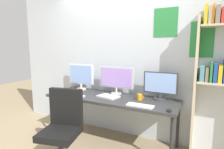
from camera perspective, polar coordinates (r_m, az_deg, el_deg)
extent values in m
cube|color=silver|center=(3.18, 3.03, 4.64)|extent=(4.48, 0.10, 2.60)
cube|color=#287F3D|center=(2.85, 26.18, 9.74)|extent=(0.30, 0.01, 0.49)
cube|color=#287F3D|center=(2.92, 16.35, 15.27)|extent=(0.35, 0.01, 0.42)
cube|color=#333333|center=(2.91, -0.45, -7.36)|extent=(2.08, 0.68, 0.04)
cylinder|color=#262628|center=(3.37, -18.33, -12.17)|extent=(0.04, 0.04, 0.70)
cylinder|color=#262628|center=(2.50, 17.98, -19.73)|extent=(0.04, 0.04, 0.70)
cylinder|color=#262628|center=(3.77, -11.99, -9.65)|extent=(0.04, 0.04, 0.70)
cylinder|color=#262628|center=(3.02, 19.78, -14.69)|extent=(0.04, 0.04, 0.70)
cube|color=beige|center=(2.77, 24.38, -3.85)|extent=(0.03, 0.28, 1.92)
cube|color=teal|center=(2.74, 26.26, 0.30)|extent=(0.05, 0.22, 0.20)
cube|color=gray|center=(2.74, 27.44, 0.13)|extent=(0.04, 0.22, 0.19)
cube|color=#287F3D|center=(2.72, 28.45, 0.75)|extent=(0.03, 0.22, 0.26)
cube|color=#1E4799|center=(2.73, 29.41, 0.52)|extent=(0.04, 0.22, 0.24)
cube|color=gold|center=(2.74, 30.50, 0.27)|extent=(0.05, 0.22, 0.22)
cube|color=gold|center=(2.74, 27.22, 16.05)|extent=(0.04, 0.22, 0.24)
cube|color=tan|center=(2.74, 28.20, 15.76)|extent=(0.04, 0.22, 0.22)
cube|color=orange|center=(2.75, 29.00, 15.91)|extent=(0.03, 0.22, 0.24)
cube|color=gray|center=(2.73, 30.02, 15.63)|extent=(0.05, 0.22, 0.22)
cube|color=red|center=(2.73, 31.12, 15.26)|extent=(0.03, 0.22, 0.19)
cube|color=black|center=(2.45, -15.92, -17.17)|extent=(0.53, 0.53, 0.08)
cube|color=black|center=(2.50, -14.04, -9.62)|extent=(0.44, 0.17, 0.48)
cylinder|color=silver|center=(3.44, -9.52, -4.43)|extent=(0.18, 0.18, 0.02)
cylinder|color=silver|center=(3.43, -9.55, -3.55)|extent=(0.03, 0.03, 0.09)
cube|color=silver|center=(3.39, -9.59, 0.13)|extent=(0.51, 0.03, 0.36)
cube|color=#8CB2F2|center=(3.38, -9.76, 0.10)|extent=(0.47, 0.01, 0.32)
cylinder|color=silver|center=(3.08, 1.35, -5.86)|extent=(0.18, 0.18, 0.02)
cylinder|color=silver|center=(3.07, 1.36, -4.89)|extent=(0.03, 0.03, 0.09)
cube|color=silver|center=(3.03, 1.41, -0.90)|extent=(0.60, 0.03, 0.34)
cube|color=#B28CE5|center=(3.01, 1.27, -0.95)|extent=(0.55, 0.01, 0.31)
cylinder|color=#38383D|center=(2.86, 14.57, -7.32)|extent=(0.18, 0.18, 0.02)
cylinder|color=#38383D|center=(2.84, 14.61, -6.40)|extent=(0.03, 0.03, 0.07)
cube|color=#38383D|center=(2.80, 14.78, -2.50)|extent=(0.49, 0.03, 0.32)
cube|color=#8CB2F2|center=(2.79, 14.71, -2.56)|extent=(0.46, 0.01, 0.29)
cube|color=silver|center=(3.01, -12.08, -6.40)|extent=(0.40, 0.13, 0.02)
cube|color=silver|center=(2.49, 8.74, -9.54)|extent=(0.35, 0.13, 0.02)
ellipsoid|color=black|center=(2.38, 17.41, -10.55)|extent=(0.06, 0.10, 0.03)
cube|color=silver|center=(2.88, -1.18, -6.84)|extent=(0.36, 0.28, 0.02)
cylinder|color=orange|center=(2.76, 8.57, -6.93)|extent=(0.08, 0.08, 0.09)
torus|color=orange|center=(2.75, 9.36, -7.01)|extent=(0.06, 0.01, 0.06)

